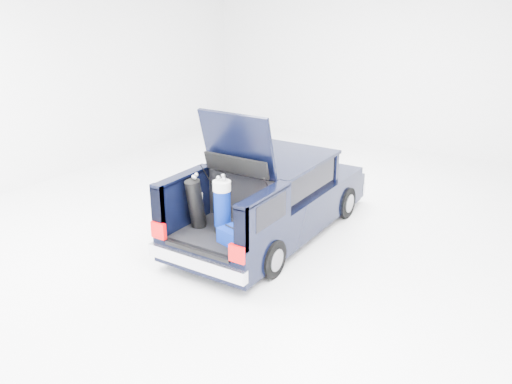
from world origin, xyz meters
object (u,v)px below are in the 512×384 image
Objects in this scene: red_suitcase at (263,215)px; black_golf_bag at (196,203)px; car at (274,198)px; blue_duffel at (235,237)px; blue_golf_bag at (222,206)px.

black_golf_bag is at bearing -142.63° from red_suitcase.
car reaches higher than blue_duffel.
blue_duffel is (0.39, -1.82, 0.05)m from car.
red_suitcase is (0.50, -1.19, 0.20)m from car.
red_suitcase is 0.63× the size of black_golf_bag.
red_suitcase is at bearing -67.27° from car.
black_golf_bag reaches higher than red_suitcase.
red_suitcase is at bearing 32.53° from blue_golf_bag.
blue_golf_bag is 0.59m from blue_duffel.
red_suitcase is 0.65m from blue_duffel.
car is at bearing 126.35° from red_suitcase.
car is 1.86m from blue_duffel.
car reaches higher than red_suitcase.
car is 1.74m from black_golf_bag.
black_golf_bag is (-0.99, -0.44, 0.14)m from red_suitcase.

